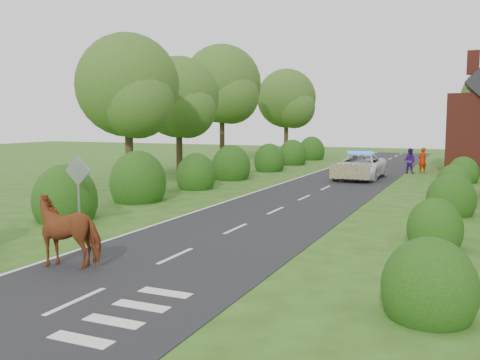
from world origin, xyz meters
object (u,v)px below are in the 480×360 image
at_px(pedestrian_red, 422,160).
at_px(pedestrian_purple, 410,161).
at_px(police_van, 360,166).
at_px(road_sign, 78,181).
at_px(cow, 70,236).

relative_size(pedestrian_red, pedestrian_purple, 1.01).
relative_size(police_van, pedestrian_red, 3.24).
distance_m(road_sign, pedestrian_purple, 25.61).
bearing_deg(road_sign, pedestrian_red, 69.98).
xyz_separation_m(cow, pedestrian_red, (6.10, 28.61, 0.13)).
distance_m(police_van, pedestrian_red, 6.31).
bearing_deg(cow, police_van, 155.74).
relative_size(cow, pedestrian_red, 1.20).
height_order(cow, police_van, police_van).
distance_m(road_sign, police_van, 20.29).
height_order(road_sign, cow, road_sign).
distance_m(police_van, pedestrian_purple, 5.40).
xyz_separation_m(road_sign, police_van, (5.77, 19.43, -0.86)).
bearing_deg(police_van, pedestrian_red, 59.38).
distance_m(cow, pedestrian_red, 29.26).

